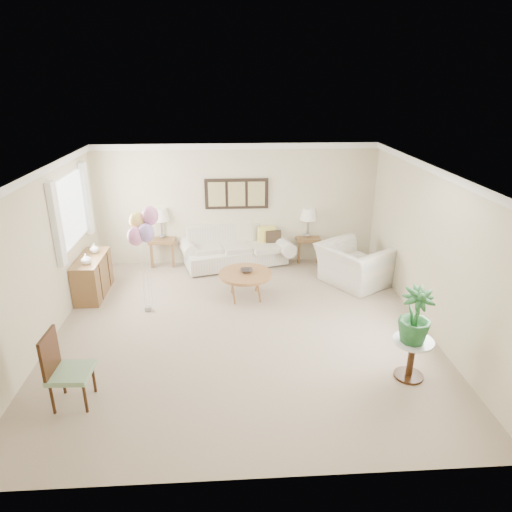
# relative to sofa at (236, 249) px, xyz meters

# --- Properties ---
(ground_plane) EXTENTS (6.00, 6.00, 0.00)m
(ground_plane) POSITION_rel_sofa_xyz_m (0.04, -2.84, -0.35)
(ground_plane) COLOR tan
(room_shell) EXTENTS (6.04, 6.04, 2.60)m
(room_shell) POSITION_rel_sofa_xyz_m (-0.07, -2.75, 1.28)
(room_shell) COLOR beige
(room_shell) RESTS_ON ground
(wall_art_triptych) EXTENTS (1.35, 0.06, 0.65)m
(wall_art_triptych) POSITION_rel_sofa_xyz_m (0.04, 0.12, 1.20)
(wall_art_triptych) COLOR black
(wall_art_triptych) RESTS_ON ground
(sofa) EXTENTS (2.59, 1.43, 0.88)m
(sofa) POSITION_rel_sofa_xyz_m (0.00, 0.00, 0.00)
(sofa) COLOR beige
(sofa) RESTS_ON ground
(end_table_left) EXTENTS (0.57, 0.52, 0.62)m
(end_table_left) POSITION_rel_sofa_xyz_m (-1.58, 0.10, 0.17)
(end_table_left) COLOR brown
(end_table_left) RESTS_ON ground
(end_table_right) EXTENTS (0.52, 0.47, 0.57)m
(end_table_right) POSITION_rel_sofa_xyz_m (1.60, 0.13, 0.13)
(end_table_right) COLOR brown
(end_table_right) RESTS_ON ground
(lamp_left) EXTENTS (0.36, 0.36, 0.64)m
(lamp_left) POSITION_rel_sofa_xyz_m (-1.58, 0.10, 0.76)
(lamp_left) COLOR gray
(lamp_left) RESTS_ON end_table_left
(lamp_right) EXTENTS (0.36, 0.36, 0.64)m
(lamp_right) POSITION_rel_sofa_xyz_m (1.60, 0.13, 0.71)
(lamp_right) COLOR gray
(lamp_right) RESTS_ON end_table_right
(coffee_table) EXTENTS (0.99, 0.99, 0.50)m
(coffee_table) POSITION_rel_sofa_xyz_m (0.15, -1.68, 0.11)
(coffee_table) COLOR olive
(coffee_table) RESTS_ON ground
(decor_bowl) EXTENTS (0.23, 0.23, 0.06)m
(decor_bowl) POSITION_rel_sofa_xyz_m (0.17, -1.64, 0.18)
(decor_bowl) COLOR #312A27
(decor_bowl) RESTS_ON coffee_table
(armchair) EXTENTS (1.58, 1.63, 0.81)m
(armchair) POSITION_rel_sofa_xyz_m (2.30, -1.19, 0.06)
(armchair) COLOR beige
(armchair) RESTS_ON ground
(side_table) EXTENTS (0.54, 0.54, 0.59)m
(side_table) POSITION_rel_sofa_xyz_m (2.29, -4.26, 0.10)
(side_table) COLOR silver
(side_table) RESTS_ON ground
(potted_plant) EXTENTS (0.45, 0.45, 0.77)m
(potted_plant) POSITION_rel_sofa_xyz_m (2.25, -4.29, 0.62)
(potted_plant) COLOR #1C4D22
(potted_plant) RESTS_ON side_table
(accent_chair) EXTENTS (0.51, 0.51, 1.00)m
(accent_chair) POSITION_rel_sofa_xyz_m (-2.20, -4.51, 0.17)
(accent_chair) COLOR gray
(accent_chair) RESTS_ON ground
(credenza) EXTENTS (0.46, 1.20, 0.74)m
(credenza) POSITION_rel_sofa_xyz_m (-2.72, -1.34, 0.02)
(credenza) COLOR brown
(credenza) RESTS_ON ground
(vase_white) EXTENTS (0.20, 0.20, 0.19)m
(vase_white) POSITION_rel_sofa_xyz_m (-2.70, -1.65, 0.49)
(vase_white) COLOR white
(vase_white) RESTS_ON credenza
(vase_sage) EXTENTS (0.20, 0.20, 0.18)m
(vase_sage) POSITION_rel_sofa_xyz_m (-2.70, -1.09, 0.49)
(vase_sage) COLOR silver
(vase_sage) RESTS_ON credenza
(balloon_cluster) EXTENTS (0.51, 0.48, 1.88)m
(balloon_cluster) POSITION_rel_sofa_xyz_m (-1.56, -2.09, 1.20)
(balloon_cluster) COLOR gray
(balloon_cluster) RESTS_ON ground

